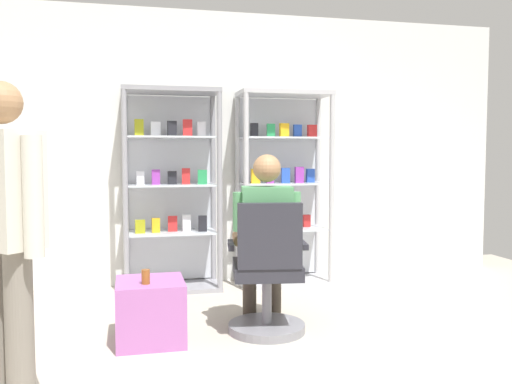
# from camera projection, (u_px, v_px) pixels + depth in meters

# --- Properties ---
(back_wall) EXTENTS (6.00, 0.10, 2.70)m
(back_wall) POSITION_uv_depth(u_px,v_px,m) (224.00, 148.00, 5.50)
(back_wall) COLOR silver
(back_wall) RESTS_ON ground
(display_cabinet_left) EXTENTS (0.90, 0.45, 1.90)m
(display_cabinet_left) POSITION_uv_depth(u_px,v_px,m) (171.00, 188.00, 5.17)
(display_cabinet_left) COLOR gray
(display_cabinet_left) RESTS_ON ground
(display_cabinet_right) EXTENTS (0.90, 0.45, 1.90)m
(display_cabinet_right) POSITION_uv_depth(u_px,v_px,m) (282.00, 186.00, 5.42)
(display_cabinet_right) COLOR #B7B7BC
(display_cabinet_right) RESTS_ON ground
(office_chair) EXTENTS (0.60, 0.56, 0.96)m
(office_chair) POSITION_uv_depth(u_px,v_px,m) (268.00, 280.00, 3.87)
(office_chair) COLOR slate
(office_chair) RESTS_ON ground
(seated_shopkeeper) EXTENTS (0.53, 0.60, 1.29)m
(seated_shopkeeper) POSITION_uv_depth(u_px,v_px,m) (265.00, 232.00, 4.01)
(seated_shopkeeper) COLOR #3F382D
(seated_shopkeeper) RESTS_ON ground
(storage_crate) EXTENTS (0.46, 0.47, 0.43)m
(storage_crate) POSITION_uv_depth(u_px,v_px,m) (150.00, 311.00, 3.73)
(storage_crate) COLOR #9E599E
(storage_crate) RESTS_ON ground
(tea_glass) EXTENTS (0.06, 0.06, 0.10)m
(tea_glass) POSITION_uv_depth(u_px,v_px,m) (146.00, 277.00, 3.61)
(tea_glass) COLOR brown
(tea_glass) RESTS_ON storage_crate
(standing_customer) EXTENTS (0.41, 0.41, 1.63)m
(standing_customer) POSITION_uv_depth(u_px,v_px,m) (5.00, 230.00, 2.55)
(standing_customer) COLOR slate
(standing_customer) RESTS_ON ground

